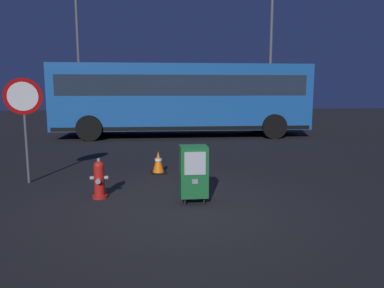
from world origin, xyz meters
TOP-DOWN VIEW (x-y plane):
  - ground_plane at (0.00, 0.00)m, footprint 60.00×60.00m
  - fire_hydrant at (-1.49, 0.66)m, footprint 0.33×0.32m
  - newspaper_box_primary at (0.21, 0.19)m, footprint 0.48×0.42m
  - stop_sign at (-3.15, 1.97)m, footprint 0.71×0.31m
  - traffic_cone at (-0.35, 2.55)m, footprint 0.36×0.36m
  - bus_near at (0.84, 9.53)m, footprint 10.57×3.02m
  - bus_far at (1.61, 14.16)m, footprint 10.66×3.43m
  - street_light_near_left at (5.16, 10.92)m, footprint 0.32×0.32m
  - street_light_near_right at (-4.01, 13.09)m, footprint 0.32×0.32m

SIDE VIEW (x-z plane):
  - ground_plane at x=0.00m, z-range 0.00..0.00m
  - traffic_cone at x=-0.35m, z-range -0.01..0.52m
  - fire_hydrant at x=-1.49m, z-range -0.02..0.72m
  - newspaper_box_primary at x=0.21m, z-range 0.06..1.08m
  - stop_sign at x=-3.15m, z-range 0.49..2.72m
  - bus_near at x=0.84m, z-range 0.21..3.21m
  - bus_far at x=1.61m, z-range 0.21..3.21m
  - street_light_near_right at x=-4.01m, z-range 0.56..7.74m
  - street_light_near_left at x=5.16m, z-range 0.57..8.38m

